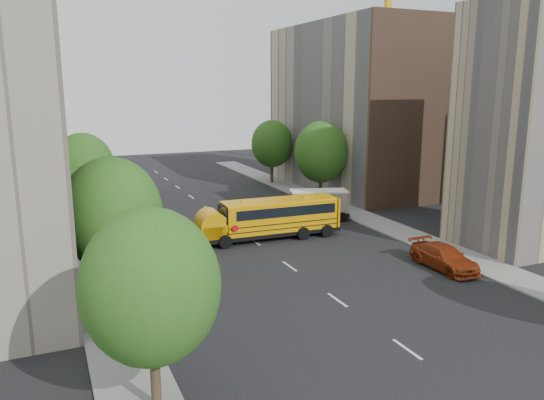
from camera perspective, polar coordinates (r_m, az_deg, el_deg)
ground at (r=36.05m, az=0.54°, el=-6.20°), size 120.00×120.00×0.00m
sidewalk_left at (r=38.02m, az=-18.82°, el=-5.80°), size 3.00×80.00×0.12m
sidewalk_right at (r=45.73m, az=11.19°, el=-2.39°), size 3.00×80.00×0.12m
lane_markings at (r=44.99m, az=-4.69°, el=-2.50°), size 0.15×64.00×0.01m
building_right_near at (r=41.81m, az=26.67°, el=6.96°), size 10.00×7.00×17.00m
building_right_far at (r=60.46m, az=8.50°, el=9.77°), size 10.00×22.00×18.00m
building_right_sidewall at (r=51.47m, az=15.07°, el=9.11°), size 10.10×0.30×18.00m
street_tree_0 at (r=18.72m, az=-12.90°, el=-9.12°), size 4.80×4.80×7.41m
street_tree_1 at (r=28.12m, az=-16.82°, el=-1.51°), size 5.12×5.12×7.90m
street_tree_2 at (r=45.79m, az=-19.63°, el=3.25°), size 4.99×4.99×7.71m
street_tree_4 at (r=52.06m, az=5.31°, el=5.16°), size 5.25×5.25×8.10m
street_tree_5 at (r=62.81m, az=-0.01°, el=6.06°), size 4.86×4.86×7.51m
school_bus at (r=39.97m, az=-0.33°, el=-1.81°), size 10.93×3.01×3.06m
safari_truck at (r=45.85m, az=4.49°, el=-0.47°), size 6.40×3.86×2.59m
parked_car_0 at (r=27.89m, az=-11.19°, el=-10.62°), size 1.71×3.91×1.31m
parked_car_1 at (r=43.64m, az=-16.05°, el=-2.33°), size 1.70×4.84×1.59m
parked_car_2 at (r=52.82m, az=-18.33°, el=-0.13°), size 2.51×5.05×1.38m
parked_car_3 at (r=35.44m, az=18.04°, el=-5.88°), size 2.09×5.12×1.49m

